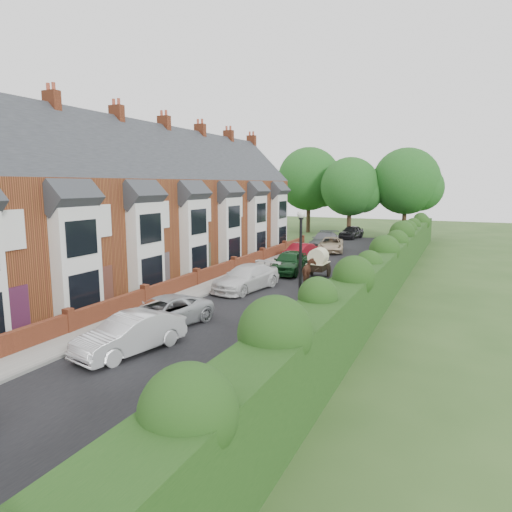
{
  "coord_description": "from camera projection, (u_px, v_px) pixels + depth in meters",
  "views": [
    {
      "loc": [
        9.37,
        -13.4,
        6.21
      ],
      "look_at": [
        -1.16,
        9.61,
        2.2
      ],
      "focal_mm": 32.0,
      "sensor_mm": 36.0,
      "label": 1
    }
  ],
  "objects": [
    {
      "name": "ground",
      "position": [
        176.0,
        354.0,
        16.86
      ],
      "size": [
        140.0,
        140.0,
        0.0
      ],
      "primitive_type": "plane",
      "color": "#2D4C1E",
      "rests_on": "ground"
    },
    {
      "name": "road",
      "position": [
        276.0,
        290.0,
        26.94
      ],
      "size": [
        6.0,
        58.0,
        0.02
      ],
      "primitive_type": "cube",
      "color": "black",
      "rests_on": "ground"
    },
    {
      "name": "pavement_hedge_side",
      "position": [
        344.0,
        296.0,
        25.25
      ],
      "size": [
        2.2,
        58.0,
        0.12
      ],
      "primitive_type": "cube",
      "color": "gray",
      "rests_on": "ground"
    },
    {
      "name": "pavement_house_side",
      "position": [
        219.0,
        283.0,
        28.51
      ],
      "size": [
        1.7,
        58.0,
        0.12
      ],
      "primitive_type": "cube",
      "color": "gray",
      "rests_on": "ground"
    },
    {
      "name": "kerb_hedge_side",
      "position": [
        326.0,
        294.0,
        25.68
      ],
      "size": [
        0.18,
        58.0,
        0.13
      ],
      "primitive_type": "cube",
      "color": "gray",
      "rests_on": "ground"
    },
    {
      "name": "kerb_house_side",
      "position": [
        230.0,
        284.0,
        28.18
      ],
      "size": [
        0.18,
        58.0,
        0.13
      ],
      "primitive_type": "cube",
      "color": "gray",
      "rests_on": "ground"
    },
    {
      "name": "hedge",
      "position": [
        379.0,
        271.0,
        24.27
      ],
      "size": [
        2.1,
        58.0,
        2.85
      ],
      "color": "#1A3D13",
      "rests_on": "ground"
    },
    {
      "name": "terrace_row",
      "position": [
        123.0,
        211.0,
        29.59
      ],
      "size": [
        9.05,
        40.5,
        11.5
      ],
      "color": "brown",
      "rests_on": "ground"
    },
    {
      "name": "garden_wall_row",
      "position": [
        197.0,
        279.0,
        27.96
      ],
      "size": [
        0.35,
        40.35,
        1.1
      ],
      "color": "brown",
      "rests_on": "ground"
    },
    {
      "name": "lamppost",
      "position": [
        300.0,
        256.0,
        18.54
      ],
      "size": [
        0.32,
        0.32,
        5.16
      ],
      "color": "black",
      "rests_on": "ground"
    },
    {
      "name": "tree_far_left",
      "position": [
        353.0,
        188.0,
        53.05
      ],
      "size": [
        7.14,
        6.8,
        9.29
      ],
      "color": "#332316",
      "rests_on": "ground"
    },
    {
      "name": "tree_far_right",
      "position": [
        410.0,
        183.0,
        52.27
      ],
      "size": [
        7.98,
        7.6,
        10.31
      ],
      "color": "#332316",
      "rests_on": "ground"
    },
    {
      "name": "tree_far_back",
      "position": [
        312.0,
        181.0,
        58.04
      ],
      "size": [
        8.4,
        8.0,
        10.82
      ],
      "color": "#332316",
      "rests_on": "ground"
    },
    {
      "name": "car_silver_a",
      "position": [
        130.0,
        334.0,
        16.87
      ],
      "size": [
        2.44,
        4.6,
        1.44
      ],
      "primitive_type": "imported",
      "rotation": [
        0.0,
        0.0,
        -0.22
      ],
      "color": "silver",
      "rests_on": "ground"
    },
    {
      "name": "car_silver_b",
      "position": [
        163.0,
        313.0,
        19.85
      ],
      "size": [
        3.19,
        5.1,
        1.32
      ],
      "primitive_type": "imported",
      "rotation": [
        0.0,
        0.0,
        -0.23
      ],
      "color": "#A7AAAF",
      "rests_on": "ground"
    },
    {
      "name": "car_white",
      "position": [
        246.0,
        278.0,
        26.86
      ],
      "size": [
        2.92,
        5.35,
        1.47
      ],
      "primitive_type": "imported",
      "rotation": [
        0.0,
        0.0,
        -0.18
      ],
      "color": "silver",
      "rests_on": "ground"
    },
    {
      "name": "car_green",
      "position": [
        289.0,
        262.0,
        31.94
      ],
      "size": [
        2.32,
        4.85,
        1.6
      ],
      "primitive_type": "imported",
      "rotation": [
        0.0,
        0.0,
        0.09
      ],
      "color": "#0F3416",
      "rests_on": "ground"
    },
    {
      "name": "car_red",
      "position": [
        300.0,
        252.0,
        37.48
      ],
      "size": [
        1.98,
        4.27,
        1.35
      ],
      "primitive_type": "imported",
      "rotation": [
        0.0,
        0.0,
        -0.14
      ],
      "color": "maroon",
      "rests_on": "ground"
    },
    {
      "name": "car_beige",
      "position": [
        331.0,
        245.0,
        41.96
      ],
      "size": [
        3.29,
        5.22,
        1.34
      ],
      "primitive_type": "imported",
      "rotation": [
        0.0,
        0.0,
        0.23
      ],
      "color": "tan",
      "rests_on": "ground"
    },
    {
      "name": "car_grey",
      "position": [
        324.0,
        240.0,
        44.32
      ],
      "size": [
        2.68,
        5.6,
        1.57
      ],
      "primitive_type": "imported",
      "rotation": [
        0.0,
        0.0,
        0.09
      ],
      "color": "#5C5D64",
      "rests_on": "ground"
    },
    {
      "name": "car_black",
      "position": [
        351.0,
        232.0,
        52.38
      ],
      "size": [
        2.35,
        4.54,
        1.48
      ],
      "primitive_type": "imported",
      "rotation": [
        0.0,
        0.0,
        -0.14
      ],
      "color": "black",
      "rests_on": "ground"
    },
    {
      "name": "horse",
      "position": [
        309.0,
        271.0,
        28.68
      ],
      "size": [
        1.24,
        1.95,
        1.52
      ],
      "primitive_type": "imported",
      "rotation": [
        0.0,
        0.0,
        3.39
      ],
      "color": "#532F1E",
      "rests_on": "ground"
    },
    {
      "name": "horse_cart",
      "position": [
        318.0,
        261.0,
        30.36
      ],
      "size": [
        1.26,
        2.78,
        2.0
      ],
      "color": "black",
      "rests_on": "ground"
    }
  ]
}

